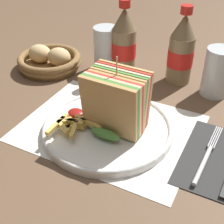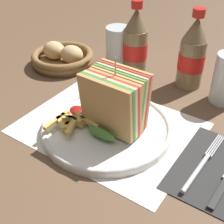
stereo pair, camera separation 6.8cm
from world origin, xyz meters
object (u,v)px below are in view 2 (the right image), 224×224
(fork, at_px, (200,166))
(glass_far, at_px, (118,48))
(coke_bottle_near, at_px, (135,44))
(bread_basket, at_px, (63,57))
(club_sandwich, at_px, (115,102))
(coke_bottle_far, at_px, (192,55))
(plate_main, at_px, (107,127))

(fork, distance_m, glass_far, 0.45)
(coke_bottle_near, relative_size, bread_basket, 1.12)
(club_sandwich, xyz_separation_m, coke_bottle_far, (0.05, 0.29, 0.01))
(coke_bottle_near, height_order, glass_far, coke_bottle_near)
(coke_bottle_far, bearing_deg, bread_basket, -165.30)
(fork, bearing_deg, coke_bottle_near, 141.07)
(coke_bottle_near, bearing_deg, club_sandwich, -67.88)
(club_sandwich, bearing_deg, fork, -0.82)
(club_sandwich, bearing_deg, plate_main, -162.88)
(coke_bottle_near, xyz_separation_m, coke_bottle_far, (0.16, 0.02, 0.00))
(coke_bottle_far, bearing_deg, club_sandwich, -100.06)
(bread_basket, bearing_deg, glass_far, 25.99)
(plate_main, relative_size, club_sandwich, 1.75)
(coke_bottle_far, distance_m, bread_basket, 0.38)
(fork, xyz_separation_m, glass_far, (-0.36, 0.27, 0.05))
(club_sandwich, xyz_separation_m, glass_far, (-0.16, 0.26, -0.02))
(plate_main, height_order, fork, plate_main)
(coke_bottle_near, height_order, bread_basket, coke_bottle_near)
(plate_main, relative_size, fork, 1.51)
(plate_main, height_order, coke_bottle_near, coke_bottle_near)
(fork, distance_m, coke_bottle_near, 0.41)
(club_sandwich, relative_size, coke_bottle_near, 0.78)
(club_sandwich, relative_size, glass_far, 1.30)
(club_sandwich, distance_m, coke_bottle_far, 0.29)
(coke_bottle_far, xyz_separation_m, bread_basket, (-0.37, -0.10, -0.07))
(coke_bottle_far, distance_m, glass_far, 0.22)
(coke_bottle_far, relative_size, glass_far, 1.67)
(coke_bottle_near, bearing_deg, glass_far, 179.93)
(fork, bearing_deg, glass_far, 145.86)
(fork, height_order, coke_bottle_far, coke_bottle_far)
(glass_far, xyz_separation_m, bread_basket, (-0.15, -0.07, -0.04))
(coke_bottle_near, distance_m, glass_far, 0.06)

